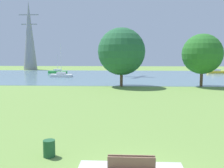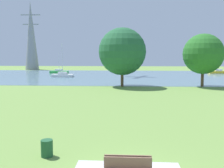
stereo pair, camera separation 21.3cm
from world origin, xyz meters
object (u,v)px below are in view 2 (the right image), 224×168
at_px(sailboat_green, 59,72).
at_px(electricity_pylon, 31,36).
at_px(sailboat_white, 63,75).
at_px(tree_west_near, 203,54).
at_px(bench_facing_water, 128,166).
at_px(sailboat_yellow, 218,72).
at_px(tree_east_near, 122,52).
at_px(litter_bin, 47,148).

height_order(sailboat_green, electricity_pylon, electricity_pylon).
height_order(sailboat_white, electricity_pylon, electricity_pylon).
bearing_deg(sailboat_green, tree_west_near, -42.52).
bearing_deg(sailboat_white, bench_facing_water, -72.65).
xyz_separation_m(sailboat_green, electricity_pylon, (-13.44, 16.56, 10.60)).
relative_size(sailboat_white, tree_west_near, 0.90).
relative_size(bench_facing_water, tree_west_near, 0.23).
xyz_separation_m(bench_facing_water, tree_west_near, (11.25, 30.06, 4.47)).
height_order(sailboat_yellow, tree_west_near, sailboat_yellow).
relative_size(sailboat_white, tree_east_near, 0.81).
distance_m(litter_bin, tree_west_near, 32.25).
height_order(sailboat_yellow, electricity_pylon, electricity_pylon).
xyz_separation_m(sailboat_yellow, tree_west_near, (-12.26, -29.32, 4.46)).
bearing_deg(sailboat_green, sailboat_yellow, 3.31).
bearing_deg(electricity_pylon, bench_facing_water, -66.78).
xyz_separation_m(sailboat_yellow, sailboat_green, (-41.61, -2.41, -0.03)).
distance_m(sailboat_green, tree_west_near, 40.08).
height_order(sailboat_white, tree_west_near, tree_west_near).
xyz_separation_m(litter_bin, tree_west_near, (15.07, 28.15, 4.53)).
relative_size(bench_facing_water, sailboat_yellow, 0.23).
bearing_deg(tree_west_near, sailboat_green, 137.48).
distance_m(bench_facing_water, electricity_pylon, 80.71).
distance_m(bench_facing_water, sailboat_yellow, 63.87).
relative_size(bench_facing_water, electricity_pylon, 0.08).
bearing_deg(sailboat_green, tree_east_near, -57.78).
xyz_separation_m(sailboat_yellow, electricity_pylon, (-55.06, 14.15, 10.57)).
distance_m(sailboat_green, sailboat_white, 11.80).
bearing_deg(bench_facing_water, tree_east_near, 91.75).
bearing_deg(bench_facing_water, sailboat_yellow, 68.40).
distance_m(bench_facing_water, sailboat_white, 47.99).
xyz_separation_m(litter_bin, sailboat_white, (-10.50, 43.90, 0.07)).
height_order(litter_bin, tree_west_near, tree_west_near).
distance_m(litter_bin, sailboat_white, 45.13).
relative_size(tree_west_near, electricity_pylon, 0.36).
height_order(bench_facing_water, sailboat_yellow, sailboat_yellow).
height_order(litter_bin, tree_east_near, tree_east_near).
distance_m(sailboat_yellow, electricity_pylon, 57.82).
xyz_separation_m(tree_east_near, electricity_pylon, (-30.64, 43.84, 5.74)).
height_order(sailboat_white, tree_east_near, tree_east_near).
height_order(sailboat_green, tree_west_near, tree_west_near).
bearing_deg(tree_east_near, sailboat_green, 122.22).
xyz_separation_m(bench_facing_water, sailboat_white, (-14.31, 45.81, -0.00)).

